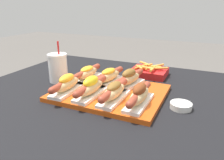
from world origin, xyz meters
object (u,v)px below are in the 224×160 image
hot_dog_3 (139,95)px  sauce_bowl (181,105)px  hot_dog_0 (67,84)px  hot_dog_1 (91,87)px  hot_dog_5 (109,76)px  hot_dog_4 (87,73)px  serving_tray (110,93)px  drink_cup (58,68)px  fries_basket (149,72)px  hot_dog_6 (129,79)px  hot_dog_2 (114,92)px

hot_dog_3 → sauce_bowl: size_ratio=2.90×
hot_dog_0 → hot_dog_3: bearing=1.7°
hot_dog_1 → hot_dog_5: hot_dog_1 is taller
hot_dog_5 → hot_dog_4: bearing=-178.8°
serving_tray → hot_dog_4: hot_dog_4 is taller
serving_tray → drink_cup: drink_cup is taller
fries_basket → drink_cup: bearing=-144.6°
hot_dog_3 → drink_cup: 0.45m
serving_tray → hot_dog_6: hot_dog_6 is taller
hot_dog_6 → fries_basket: bearing=83.6°
hot_dog_2 → hot_dog_6: (0.00, 0.15, 0.00)m
hot_dog_3 → fries_basket: hot_dog_3 is taller
hot_dog_4 → sauce_bowl: bearing=-10.7°
serving_tray → sauce_bowl: sauce_bowl is taller
sauce_bowl → fries_basket: (-0.20, 0.32, 0.01)m
hot_dog_0 → fries_basket: (0.23, 0.39, -0.03)m
hot_dog_5 → hot_dog_6: bearing=0.5°
hot_dog_5 → sauce_bowl: (0.32, -0.08, -0.04)m
hot_dog_1 → sauce_bowl: hot_dog_1 is taller
serving_tray → fries_basket: (0.08, 0.31, 0.01)m
serving_tray → hot_dog_3: (0.15, -0.07, 0.04)m
hot_dog_3 → fries_basket: bearing=100.2°
sauce_bowl → hot_dog_4: bearing=169.3°
hot_dog_4 → hot_dog_0: bearing=-90.0°
hot_dog_2 → drink_cup: (-0.34, 0.12, 0.02)m
hot_dog_4 → fries_basket: 0.33m
hot_dog_0 → fries_basket: 0.45m
hot_dog_4 → sauce_bowl: hot_dog_4 is taller
fries_basket → hot_dog_4: bearing=-134.3°
hot_dog_3 → hot_dog_5: size_ratio=1.01×
hot_dog_6 → drink_cup: size_ratio=1.13×
hot_dog_1 → hot_dog_5: 0.15m
hot_dog_1 → fries_basket: hot_dog_1 is taller
serving_tray → hot_dog_3: hot_dog_3 is taller
hot_dog_0 → hot_dog_6: 0.26m
hot_dog_2 → hot_dog_5: bearing=121.6°
hot_dog_1 → drink_cup: (-0.25, 0.12, 0.01)m
fries_basket → hot_dog_3: bearing=-79.8°
hot_dog_4 → hot_dog_1: bearing=-54.8°
hot_dog_5 → hot_dog_6: (0.09, 0.00, 0.00)m
hot_dog_2 → drink_cup: bearing=160.4°
hot_dog_1 → hot_dog_0: bearing=-177.1°
hot_dog_6 → hot_dog_1: bearing=-122.0°
hot_dog_3 → hot_dog_6: hot_dog_3 is taller
hot_dog_1 → fries_basket: (0.12, 0.38, -0.03)m
hot_dog_2 → hot_dog_3: bearing=2.2°
hot_dog_2 → sauce_bowl: (0.23, 0.07, -0.04)m
hot_dog_3 → drink_cup: drink_cup is taller
hot_dog_3 → serving_tray: bearing=154.0°
hot_dog_2 → hot_dog_0: bearing=-178.5°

